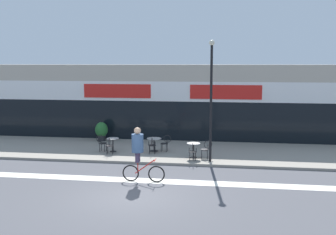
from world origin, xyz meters
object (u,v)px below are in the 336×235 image
object	(u,v)px
cafe_chair_0_near	(110,145)
cafe_chair_1_side	(166,142)
cafe_chair_2_side	(206,148)
cafe_chair_1_near	(152,144)
cafe_chair_2_near	(193,150)
bistro_table_1	(154,142)
cyclist_0	(139,150)
planter_pot	(101,131)
bistro_table_0	(113,142)
lamp_post	(211,93)
bistro_table_2	(194,147)
cafe_chair_0_side	(102,142)

from	to	relation	value
cafe_chair_0_near	cafe_chair_1_side	xyz separation A→B (m)	(2.78, 1.04, 0.00)
cafe_chair_1_side	cafe_chair_2_side	world-z (taller)	same
cafe_chair_0_near	cafe_chair_2_side	bearing A→B (deg)	-98.78
cafe_chair_1_near	cafe_chair_2_near	size ratio (longest dim) A/B	1.00
bistro_table_1	cyclist_0	distance (m)	5.18
planter_pot	cyclist_0	distance (m)	8.44
cafe_chair_2_side	cyclist_0	size ratio (longest dim) A/B	0.40
bistro_table_1	planter_pot	distance (m)	4.34
bistro_table_0	cafe_chair_1_near	world-z (taller)	cafe_chair_1_near
bistro_table_0	bistro_table_1	world-z (taller)	bistro_table_0
bistro_table_1	cafe_chair_1_side	world-z (taller)	cafe_chair_1_side
bistro_table_1	lamp_post	world-z (taller)	lamp_post
cafe_chair_2_near	cafe_chair_2_side	distance (m)	0.88
cyclist_0	bistro_table_2	bearing A→B (deg)	64.08
cafe_chair_2_side	lamp_post	bearing A→B (deg)	107.36
cafe_chair_0_side	planter_pot	distance (m)	2.88
cafe_chair_1_near	bistro_table_0	bearing A→B (deg)	78.83
cafe_chair_0_near	lamp_post	bearing A→B (deg)	-105.14
cafe_chair_1_near	bistro_table_1	bearing A→B (deg)	-5.06
bistro_table_1	cyclist_0	world-z (taller)	cyclist_0
cafe_chair_2_near	planter_pot	size ratio (longest dim) A/B	0.78
cafe_chair_0_side	lamp_post	size ratio (longest dim) A/B	0.16
cafe_chair_0_near	cafe_chair_2_side	xyz separation A→B (m)	(4.99, -0.16, 0.00)
cafe_chair_1_near	cafe_chair_1_side	size ratio (longest dim) A/B	1.00
cafe_chair_2_near	lamp_post	distance (m)	2.90
bistro_table_0	planter_pot	world-z (taller)	planter_pot
cafe_chair_2_side	lamp_post	size ratio (longest dim) A/B	0.16
bistro_table_2	cafe_chair_2_near	xyz separation A→B (m)	(0.01, -0.63, -0.01)
cafe_chair_1_side	cyclist_0	bearing A→B (deg)	88.68
bistro_table_0	planter_pot	size ratio (longest dim) A/B	0.63
lamp_post	cafe_chair_2_side	bearing A→B (deg)	110.92
cafe_chair_0_near	cafe_chair_2_near	bearing A→B (deg)	-107.18
cafe_chair_0_near	cafe_chair_1_side	size ratio (longest dim) A/B	1.00
bistro_table_2	cafe_chair_1_near	xyz separation A→B (m)	(-2.21, 0.58, -0.01)
cafe_chair_1_near	lamp_post	distance (m)	4.29
cafe_chair_1_near	lamp_post	world-z (taller)	lamp_post
bistro_table_1	cafe_chair_0_near	size ratio (longest dim) A/B	0.87
bistro_table_0	lamp_post	distance (m)	6.08
cafe_chair_0_side	cyclist_0	distance (m)	5.66
cafe_chair_2_near	cafe_chair_1_side	bearing A→B (deg)	35.92
cafe_chair_1_side	planter_pot	bearing A→B (deg)	-26.03
lamp_post	bistro_table_0	bearing A→B (deg)	165.28
bistro_table_0	cafe_chair_0_side	distance (m)	0.63
bistro_table_1	bistro_table_2	distance (m)	2.52
cafe_chair_1_side	planter_pot	distance (m)	4.88
cafe_chair_2_side	cafe_chair_1_side	bearing A→B (deg)	-31.99
cafe_chair_0_side	planter_pot	xyz separation A→B (m)	(-0.87, 2.74, 0.11)
bistro_table_0	cafe_chair_2_near	size ratio (longest dim) A/B	0.81
lamp_post	bistro_table_2	bearing A→B (deg)	145.43
bistro_table_2	planter_pot	distance (m)	6.85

